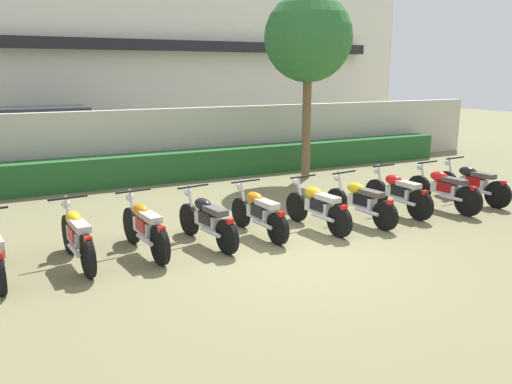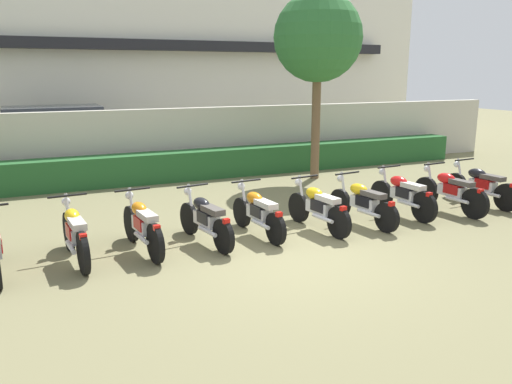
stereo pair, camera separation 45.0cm
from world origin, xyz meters
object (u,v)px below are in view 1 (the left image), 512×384
at_px(motorcycle_in_row_3, 145,226).
at_px(motorcycle_in_row_6, 317,206).
at_px(motorcycle_in_row_4, 207,219).
at_px(motorcycle_in_row_9, 443,189).
at_px(motorcycle_in_row_5, 259,212).
at_px(motorcycle_in_row_7, 360,201).
at_px(parked_car, 46,140).
at_px(motorcycle_in_row_10, 472,183).
at_px(tree_far_side, 308,38).
at_px(motorcycle_in_row_8, 398,192).
at_px(motorcycle_in_row_2, 77,236).

xyz_separation_m(motorcycle_in_row_3, motorcycle_in_row_6, (3.22, -0.14, -0.01)).
bearing_deg(motorcycle_in_row_4, motorcycle_in_row_9, -100.65).
xyz_separation_m(motorcycle_in_row_5, motorcycle_in_row_7, (2.14, -0.17, 0.00)).
xyz_separation_m(parked_car, motorcycle_in_row_3, (0.66, -8.32, -0.48)).
relative_size(parked_car, motorcycle_in_row_10, 2.34).
bearing_deg(tree_far_side, motorcycle_in_row_3, -144.07).
height_order(motorcycle_in_row_4, motorcycle_in_row_8, motorcycle_in_row_8).
height_order(motorcycle_in_row_3, motorcycle_in_row_7, motorcycle_in_row_3).
bearing_deg(parked_car, motorcycle_in_row_3, -86.01).
bearing_deg(motorcycle_in_row_7, motorcycle_in_row_3, 80.53).
bearing_deg(motorcycle_in_row_7, motorcycle_in_row_6, 81.66).
relative_size(motorcycle_in_row_6, motorcycle_in_row_8, 0.99).
bearing_deg(motorcycle_in_row_5, motorcycle_in_row_4, 86.78).
bearing_deg(motorcycle_in_row_8, motorcycle_in_row_10, -94.30).
xyz_separation_m(motorcycle_in_row_2, motorcycle_in_row_9, (7.45, -0.13, -0.00)).
distance_m(tree_far_side, motorcycle_in_row_5, 6.33).
bearing_deg(motorcycle_in_row_6, motorcycle_in_row_8, -92.62).
bearing_deg(motorcycle_in_row_7, motorcycle_in_row_5, 78.14).
bearing_deg(motorcycle_in_row_6, parked_car, 17.87).
distance_m(motorcycle_in_row_4, motorcycle_in_row_7, 3.14).
distance_m(motorcycle_in_row_7, motorcycle_in_row_8, 1.11).
bearing_deg(parked_car, motorcycle_in_row_4, -78.85).
bearing_deg(motorcycle_in_row_10, motorcycle_in_row_5, 84.99).
distance_m(parked_car, motorcycle_in_row_6, 9.32).
bearing_deg(motorcycle_in_row_4, motorcycle_in_row_2, 80.75).
xyz_separation_m(tree_far_side, motorcycle_in_row_3, (-5.63, -4.08, -3.28)).
xyz_separation_m(motorcycle_in_row_4, motorcycle_in_row_7, (3.14, -0.13, -0.00)).
bearing_deg(motorcycle_in_row_8, motorcycle_in_row_3, 85.64).
relative_size(motorcycle_in_row_5, motorcycle_in_row_7, 0.96).
bearing_deg(motorcycle_in_row_3, tree_far_side, -60.18).
relative_size(tree_far_side, motorcycle_in_row_3, 2.66).
distance_m(tree_far_side, motorcycle_in_row_10, 5.54).
xyz_separation_m(motorcycle_in_row_9, motorcycle_in_row_10, (1.06, 0.17, -0.01)).
distance_m(motorcycle_in_row_3, motorcycle_in_row_9, 6.40).
bearing_deg(motorcycle_in_row_5, parked_car, 12.81).
xyz_separation_m(motorcycle_in_row_6, motorcycle_in_row_8, (2.08, 0.15, 0.01)).
bearing_deg(motorcycle_in_row_9, motorcycle_in_row_8, 76.67).
bearing_deg(parked_car, motorcycle_in_row_8, -54.90).
distance_m(parked_car, motorcycle_in_row_9, 11.05).
xyz_separation_m(motorcycle_in_row_7, motorcycle_in_row_10, (3.26, 0.17, 0.01)).
height_order(motorcycle_in_row_2, motorcycle_in_row_8, motorcycle_in_row_2).
relative_size(motorcycle_in_row_4, motorcycle_in_row_10, 0.94).
xyz_separation_m(motorcycle_in_row_3, motorcycle_in_row_9, (6.40, -0.16, 0.00)).
relative_size(motorcycle_in_row_7, motorcycle_in_row_8, 1.02).
height_order(motorcycle_in_row_3, motorcycle_in_row_8, motorcycle_in_row_3).
relative_size(tree_far_side, motorcycle_in_row_10, 2.56).
bearing_deg(motorcycle_in_row_4, motorcycle_in_row_7, -101.63).
xyz_separation_m(motorcycle_in_row_4, motorcycle_in_row_9, (5.33, -0.13, 0.01)).
relative_size(motorcycle_in_row_2, motorcycle_in_row_3, 0.99).
xyz_separation_m(parked_car, tree_far_side, (6.28, -4.24, 2.80)).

